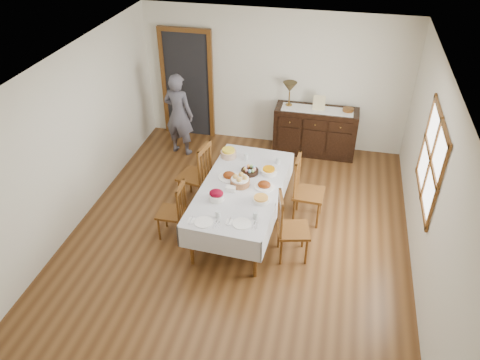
% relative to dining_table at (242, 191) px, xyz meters
% --- Properties ---
extents(ground, '(6.00, 6.00, 0.00)m').
position_rel_dining_table_xyz_m(ground, '(-0.00, -0.21, -0.68)').
color(ground, brown).
extents(room_shell, '(5.02, 6.02, 2.65)m').
position_rel_dining_table_xyz_m(room_shell, '(-0.15, 0.21, 0.96)').
color(room_shell, silver).
rests_on(room_shell, ground).
extents(dining_table, '(1.25, 2.30, 0.77)m').
position_rel_dining_table_xyz_m(dining_table, '(0.00, 0.00, 0.00)').
color(dining_table, silver).
rests_on(dining_table, ground).
extents(chair_left_near, '(0.39, 0.39, 0.92)m').
position_rel_dining_table_xyz_m(chair_left_near, '(-0.93, -0.40, -0.21)').
color(chair_left_near, '#5C3513').
rests_on(chair_left_near, ground).
extents(chair_left_far, '(0.53, 0.53, 1.09)m').
position_rel_dining_table_xyz_m(chair_left_far, '(-0.84, 0.48, -0.13)').
color(chair_left_far, '#5C3513').
rests_on(chair_left_far, ground).
extents(chair_right_near, '(0.52, 0.52, 1.04)m').
position_rel_dining_table_xyz_m(chair_right_near, '(0.78, -0.47, -0.15)').
color(chair_right_near, '#5C3513').
rests_on(chair_right_near, ground).
extents(chair_right_far, '(0.47, 0.47, 1.09)m').
position_rel_dining_table_xyz_m(chair_right_far, '(0.90, 0.42, -0.13)').
color(chair_right_far, '#5C3513').
rests_on(chair_right_far, ground).
extents(sideboard, '(1.53, 0.55, 0.92)m').
position_rel_dining_table_xyz_m(sideboard, '(0.86, 2.51, -0.22)').
color(sideboard, black).
rests_on(sideboard, ground).
extents(person, '(0.58, 0.43, 1.69)m').
position_rel_dining_table_xyz_m(person, '(-1.64, 1.96, 0.17)').
color(person, '#53515D').
rests_on(person, ground).
extents(bread_basket, '(0.29, 0.29, 0.18)m').
position_rel_dining_table_xyz_m(bread_basket, '(-0.03, 0.02, 0.16)').
color(bread_basket, brown).
rests_on(bread_basket, dining_table).
extents(egg_basket, '(0.27, 0.27, 0.11)m').
position_rel_dining_table_xyz_m(egg_basket, '(0.04, 0.36, 0.13)').
color(egg_basket, black).
rests_on(egg_basket, dining_table).
extents(ham_platter_a, '(0.33, 0.33, 0.11)m').
position_rel_dining_table_xyz_m(ham_platter_a, '(-0.23, 0.17, 0.12)').
color(ham_platter_a, white).
rests_on(ham_platter_a, dining_table).
extents(ham_platter_b, '(0.29, 0.29, 0.11)m').
position_rel_dining_table_xyz_m(ham_platter_b, '(0.32, 0.05, 0.12)').
color(ham_platter_b, white).
rests_on(ham_platter_b, dining_table).
extents(beet_bowl, '(0.22, 0.22, 0.16)m').
position_rel_dining_table_xyz_m(beet_bowl, '(-0.27, -0.40, 0.17)').
color(beet_bowl, white).
rests_on(beet_bowl, dining_table).
extents(carrot_bowl, '(0.24, 0.24, 0.10)m').
position_rel_dining_table_xyz_m(carrot_bowl, '(0.32, 0.41, 0.13)').
color(carrot_bowl, white).
rests_on(carrot_bowl, dining_table).
extents(pineapple_bowl, '(0.25, 0.25, 0.14)m').
position_rel_dining_table_xyz_m(pineapple_bowl, '(-0.38, 0.75, 0.16)').
color(pineapple_bowl, tan).
rests_on(pineapple_bowl, dining_table).
extents(casserole_dish, '(0.23, 0.23, 0.08)m').
position_rel_dining_table_xyz_m(casserole_dish, '(0.34, -0.31, 0.13)').
color(casserole_dish, white).
rests_on(casserole_dish, dining_table).
extents(butter_dish, '(0.14, 0.10, 0.07)m').
position_rel_dining_table_xyz_m(butter_dish, '(-0.13, -0.15, 0.13)').
color(butter_dish, white).
rests_on(butter_dish, dining_table).
extents(setting_left, '(0.43, 0.31, 0.10)m').
position_rel_dining_table_xyz_m(setting_left, '(-0.26, -0.87, 0.11)').
color(setting_left, white).
rests_on(setting_left, dining_table).
extents(setting_right, '(0.43, 0.31, 0.10)m').
position_rel_dining_table_xyz_m(setting_right, '(0.23, -0.79, 0.11)').
color(setting_right, white).
rests_on(setting_right, dining_table).
extents(glass_far_a, '(0.07, 0.07, 0.11)m').
position_rel_dining_table_xyz_m(glass_far_a, '(-0.09, 0.73, 0.15)').
color(glass_far_a, silver).
rests_on(glass_far_a, dining_table).
extents(glass_far_b, '(0.07, 0.07, 0.11)m').
position_rel_dining_table_xyz_m(glass_far_b, '(0.42, 0.72, 0.15)').
color(glass_far_b, silver).
rests_on(glass_far_b, dining_table).
extents(runner, '(1.30, 0.35, 0.01)m').
position_rel_dining_table_xyz_m(runner, '(0.86, 2.47, 0.24)').
color(runner, white).
rests_on(runner, sideboard).
extents(table_lamp, '(0.26, 0.26, 0.46)m').
position_rel_dining_table_xyz_m(table_lamp, '(0.33, 2.54, 0.59)').
color(table_lamp, brown).
rests_on(table_lamp, sideboard).
extents(picture_frame, '(0.22, 0.08, 0.28)m').
position_rel_dining_table_xyz_m(picture_frame, '(0.88, 2.47, 0.38)').
color(picture_frame, beige).
rests_on(picture_frame, sideboard).
extents(deco_bowl, '(0.20, 0.20, 0.06)m').
position_rel_dining_table_xyz_m(deco_bowl, '(1.41, 2.53, 0.27)').
color(deco_bowl, '#5C3513').
rests_on(deco_bowl, sideboard).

